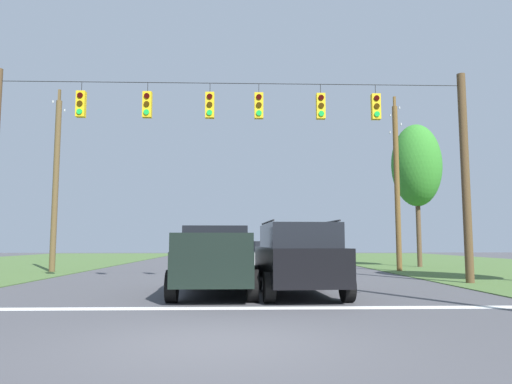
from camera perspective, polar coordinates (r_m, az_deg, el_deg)
The scene contains 13 objects.
ground_plane at distance 7.50m, azimuth -4.41°, elevation -17.35°, with size 120.00×120.00×0.00m, color #47474C.
stop_bar_stripe at distance 11.12m, azimuth -3.54°, elevation -13.59°, with size 14.22×0.45×0.01m, color white.
lane_dash_0 at distance 17.08m, azimuth -2.93°, elevation -10.91°, with size 0.15×2.50×0.01m, color white.
lane_dash_1 at distance 24.30m, azimuth -2.59°, elevation -9.43°, with size 0.15×2.50×0.01m, color white.
lane_dash_2 at distance 32.69m, azimuth -2.39°, elevation -8.53°, with size 0.15×2.50×0.01m, color white.
overhead_signal_span at distance 17.41m, azimuth -2.78°, elevation 4.13°, with size 17.31×0.31×7.73m.
pickup_truck at distance 14.04m, azimuth -4.87°, elevation -8.03°, with size 2.38×5.44×1.95m.
suv_black at distance 13.64m, azimuth 4.90°, elevation -7.70°, with size 2.44×4.90×2.05m.
distant_car_crossing_white at distance 22.99m, azimuth 0.35°, elevation -7.67°, with size 2.07×4.33×1.52m.
distant_car_oncoming at distance 32.86m, azimuth 0.44°, elevation -7.15°, with size 4.41×2.24×1.52m.
utility_pole_mid_right at distance 25.93m, azimuth 16.37°, elevation 1.19°, with size 0.27×1.89×9.12m.
utility_pole_near_left at distance 26.00m, azimuth -22.67°, elevation 1.12°, with size 0.29×1.65×9.21m.
tree_roadside_right at distance 30.47m, azimuth 18.50°, elevation 2.98°, with size 2.94×2.94×8.56m.
Camera 1 is at (0.32, -7.34, 1.49)m, focal length 33.72 mm.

